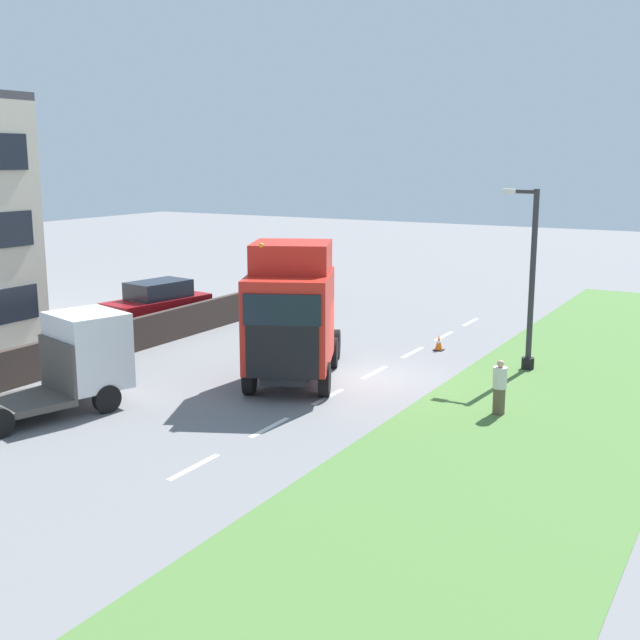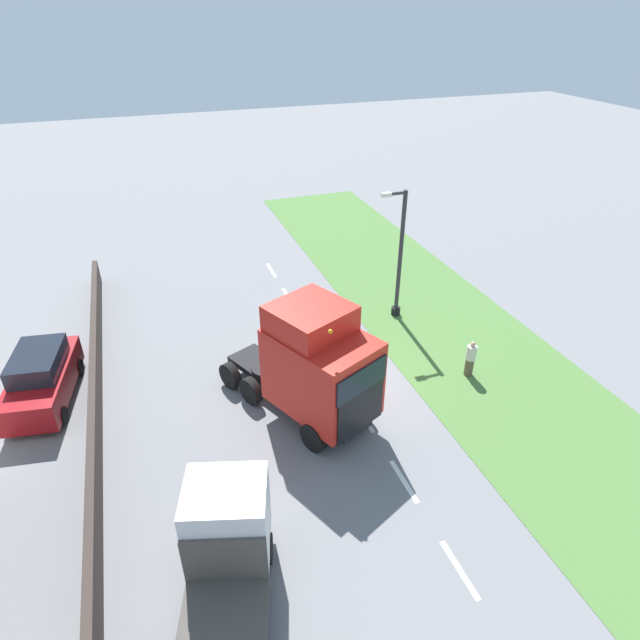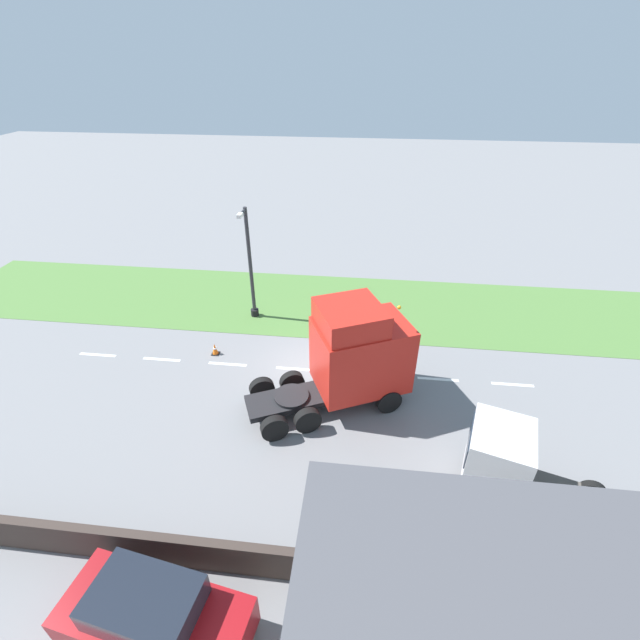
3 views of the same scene
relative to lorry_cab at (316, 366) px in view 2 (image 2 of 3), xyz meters
name	(u,v)px [view 2 (image 2 of 3)]	position (x,y,z in m)	size (l,w,h in m)	color
ground_plane	(338,377)	(-1.62, -1.97, -2.25)	(120.00, 120.00, 0.00)	slate
grass_verge	(468,348)	(-7.62, -1.97, -2.24)	(7.00, 44.00, 0.01)	#4C7538
lane_markings	(332,367)	(-1.62, -2.67, -2.25)	(0.16, 21.00, 0.00)	white
boundary_wall	(95,415)	(7.38, -1.97, -1.63)	(0.25, 24.00, 1.24)	#382D28
lorry_cab	(316,366)	(0.00, 0.00, 0.00)	(4.87, 6.65, 4.63)	black
flatbed_truck	(227,539)	(4.09, 5.05, -0.82)	(3.45, 5.50, 2.73)	silver
parked_car	(42,378)	(9.16, -4.30, -1.25)	(2.55, 4.75, 2.05)	maroon
lamp_post	(398,264)	(-5.89, -5.62, 0.43)	(1.33, 0.42, 6.05)	black
pedestrian	(470,359)	(-6.57, -0.38, -1.49)	(0.39, 0.39, 1.56)	brown
traffic_cone_lead	(316,312)	(-2.33, -6.68, -1.96)	(0.36, 0.36, 0.58)	black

